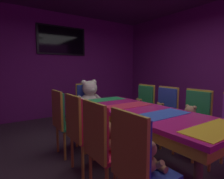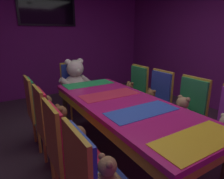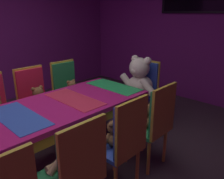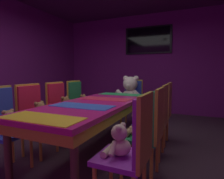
{
  "view_description": "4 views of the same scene",
  "coord_description": "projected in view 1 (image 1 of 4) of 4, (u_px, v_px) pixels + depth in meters",
  "views": [
    {
      "loc": [
        -1.72,
        -1.78,
        1.29
      ],
      "look_at": [
        0.19,
        1.01,
        0.91
      ],
      "focal_mm": 29.22,
      "sensor_mm": 36.0,
      "label": 1
    },
    {
      "loc": [
        -1.24,
        -1.76,
        1.52
      ],
      "look_at": [
        0.24,
        0.66,
        0.69
      ],
      "focal_mm": 31.31,
      "sensor_mm": 36.0,
      "label": 2
    },
    {
      "loc": [
        1.99,
        -1.11,
        1.68
      ],
      "look_at": [
        0.09,
        0.86,
        0.75
      ],
      "focal_mm": 36.3,
      "sensor_mm": 36.0,
      "label": 3
    },
    {
      "loc": [
        1.22,
        -2.22,
        1.15
      ],
      "look_at": [
        -0.25,
        1.14,
        0.81
      ],
      "focal_mm": 29.93,
      "sensor_mm": 36.0,
      "label": 4
    }
  ],
  "objects": [
    {
      "name": "teddy_left_2",
      "position": [
        90.0,
        125.0,
        2.32
      ],
      "size": [
        0.24,
        0.32,
        0.3
      ],
      "color": "brown",
      "rests_on": "chair_left_2"
    },
    {
      "name": "teddy_left_1",
      "position": [
        113.0,
        139.0,
        1.87
      ],
      "size": [
        0.24,
        0.31,
        0.29
      ],
      "color": "olive",
      "rests_on": "chair_left_1"
    },
    {
      "name": "teddy_left_3",
      "position": [
        72.0,
        117.0,
        2.77
      ],
      "size": [
        0.22,
        0.28,
        0.27
      ],
      "color": "olive",
      "rests_on": "chair_left_3"
    },
    {
      "name": "wall_tv",
      "position": [
        62.0,
        41.0,
        4.88
      ],
      "size": [
        1.31,
        0.06,
        0.76
      ],
      "color": "black"
    },
    {
      "name": "teddy_right_1",
      "position": [
        190.0,
        117.0,
        2.67
      ],
      "size": [
        0.25,
        0.33,
        0.31
      ],
      "rotation": [
        0.0,
        0.0,
        3.14
      ],
      "color": "tan",
      "rests_on": "chair_right_1"
    },
    {
      "name": "teddy_right_3",
      "position": [
        138.0,
        106.0,
        3.54
      ],
      "size": [
        0.22,
        0.28,
        0.27
      ],
      "rotation": [
        0.0,
        0.0,
        3.14
      ],
      "color": "brown",
      "rests_on": "chair_right_3"
    },
    {
      "name": "chair_right_1",
      "position": [
        195.0,
        115.0,
        2.75
      ],
      "size": [
        0.42,
        0.41,
        0.98
      ],
      "rotation": [
        0.0,
        0.0,
        3.14
      ],
      "color": "#268C4C",
      "rests_on": "ground_plane"
    },
    {
      "name": "wall_back",
      "position": [
        62.0,
        65.0,
        5.03
      ],
      "size": [
        5.2,
        0.12,
        2.8
      ],
      "primitive_type": "cube",
      "color": "#721E72",
      "rests_on": "ground_plane"
    },
    {
      "name": "chair_right_2",
      "position": [
        165.0,
        109.0,
        3.19
      ],
      "size": [
        0.42,
        0.41,
        0.98
      ],
      "rotation": [
        0.0,
        0.0,
        3.14
      ],
      "color": "#2D47B2",
      "rests_on": "ground_plane"
    },
    {
      "name": "chair_right_3",
      "position": [
        144.0,
        104.0,
        3.61
      ],
      "size": [
        0.42,
        0.41,
        0.98
      ],
      "rotation": [
        0.0,
        0.0,
        3.14
      ],
      "color": "#268C4C",
      "rests_on": "ground_plane"
    },
    {
      "name": "king_teddy_bear",
      "position": [
        90.0,
        97.0,
        3.74
      ],
      "size": [
        0.65,
        0.5,
        0.62
      ],
      "rotation": [
        0.0,
        0.0,
        -1.57
      ],
      "color": "silver",
      "rests_on": "throne_chair"
    },
    {
      "name": "chair_left_0",
      "position": [
        136.0,
        160.0,
        1.4
      ],
      "size": [
        0.42,
        0.41,
        0.98
      ],
      "color": "#2D47B2",
      "rests_on": "ground_plane"
    },
    {
      "name": "ground_plane",
      "position": [
        141.0,
        161.0,
        2.57
      ],
      "size": [
        7.9,
        7.9,
        0.0
      ],
      "primitive_type": "plane",
      "color": "#3F2D38"
    },
    {
      "name": "chair_left_2",
      "position": [
        79.0,
        126.0,
        2.24
      ],
      "size": [
        0.42,
        0.41,
        0.98
      ],
      "color": "red",
      "rests_on": "ground_plane"
    },
    {
      "name": "chair_left_3",
      "position": [
        63.0,
        116.0,
        2.69
      ],
      "size": [
        0.42,
        0.41,
        0.98
      ],
      "color": "#268C4C",
      "rests_on": "ground_plane"
    },
    {
      "name": "banquet_table",
      "position": [
        142.0,
        116.0,
        2.5
      ],
      "size": [
        0.9,
        2.31,
        0.75
      ],
      "color": "#C61E72",
      "rests_on": "ground_plane"
    },
    {
      "name": "throne_chair",
      "position": [
        87.0,
        102.0,
        3.89
      ],
      "size": [
        0.41,
        0.42,
        0.98
      ],
      "rotation": [
        0.0,
        0.0,
        -1.57
      ],
      "color": "#2D47B2",
      "rests_on": "ground_plane"
    },
    {
      "name": "teddy_right_2",
      "position": [
        159.0,
        111.0,
        3.11
      ],
      "size": [
        0.22,
        0.28,
        0.27
      ],
      "rotation": [
        0.0,
        0.0,
        3.14
      ],
      "color": "brown",
      "rests_on": "chair_right_2"
    },
    {
      "name": "teddy_left_0",
      "position": [
        149.0,
        158.0,
        1.48
      ],
      "size": [
        0.22,
        0.28,
        0.27
      ],
      "color": "#9E7247",
      "rests_on": "chair_left_0"
    },
    {
      "name": "chair_left_1",
      "position": [
        101.0,
        140.0,
        1.79
      ],
      "size": [
        0.42,
        0.41,
        0.98
      ],
      "color": "red",
      "rests_on": "ground_plane"
    }
  ]
}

